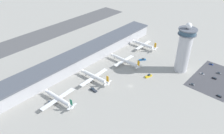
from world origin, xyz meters
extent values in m
plane|color=#9E9B93|center=(0.00, 0.00, 0.00)|extent=(1000.00, 1000.00, 0.00)
cube|color=#B2B2B7|center=(0.00, 70.00, 6.86)|extent=(229.16, 22.00, 13.71)
cube|color=#4C515B|center=(0.00, 70.00, 14.51)|extent=(229.16, 25.00, 1.60)
cube|color=#515154|center=(0.00, 173.00, 0.00)|extent=(343.73, 44.00, 0.01)
cylinder|color=#BCBCC1|center=(60.38, -23.32, 21.57)|extent=(13.89, 13.89, 43.14)
cylinder|color=#565B66|center=(60.38, -23.32, 43.54)|extent=(18.89, 18.89, 0.80)
cylinder|color=#334C60|center=(60.38, -23.32, 46.13)|extent=(17.38, 17.38, 4.38)
cylinder|color=#565B66|center=(60.38, -23.32, 48.82)|extent=(18.89, 18.89, 1.00)
sphere|color=white|center=(60.38, -23.32, 52.42)|extent=(6.21, 6.21, 6.21)
cube|color=#424247|center=(69.24, -58.35, 0.00)|extent=(64.00, 40.00, 0.01)
cylinder|color=white|center=(-62.17, 34.11, 4.37)|extent=(5.44, 28.58, 3.64)
cone|color=white|center=(-63.18, 49.92, 4.37)|extent=(3.84, 3.50, 3.64)
cone|color=white|center=(-61.12, 17.76, 4.37)|extent=(3.55, 4.57, 3.28)
cube|color=white|center=(-62.20, 34.68, 3.73)|extent=(37.39, 6.76, 0.44)
cylinder|color=#A8A8B2|center=(-70.06, 35.18, 2.63)|extent=(2.25, 4.12, 2.00)
cylinder|color=#A8A8B2|center=(-54.47, 36.18, 2.63)|extent=(2.25, 4.12, 2.00)
cube|color=#14704C|center=(-61.07, 16.89, 9.10)|extent=(0.48, 2.81, 5.82)
cube|color=white|center=(-61.04, 16.49, 4.73)|extent=(10.30, 2.65, 0.24)
cylinder|color=black|center=(-62.99, 47.09, 1.28)|extent=(0.28, 0.28, 2.55)
cylinder|color=black|center=(-59.61, 34.05, 1.28)|extent=(0.28, 0.28, 2.55)
cylinder|color=black|center=(-64.69, 33.72, 1.28)|extent=(0.28, 0.28, 2.55)
cylinder|color=white|center=(-16.95, 33.85, 4.64)|extent=(5.46, 28.56, 3.94)
cone|color=white|center=(-17.81, 49.79, 4.64)|extent=(4.12, 3.75, 3.94)
cone|color=white|center=(-16.06, 17.31, 4.64)|extent=(3.79, 4.91, 3.55)
cube|color=white|center=(-16.98, 34.41, 3.95)|extent=(38.53, 6.46, 0.44)
cylinder|color=#A8A8B2|center=(-25.08, 34.98, 2.76)|extent=(2.40, 4.44, 2.17)
cylinder|color=#A8A8B2|center=(-9.00, 35.85, 2.76)|extent=(2.40, 4.44, 2.17)
cube|color=orange|center=(-16.01, 16.37, 9.76)|extent=(0.45, 2.81, 6.30)
cube|color=white|center=(-15.99, 15.97, 5.04)|extent=(11.12, 2.59, 0.24)
cylinder|color=black|center=(-17.65, 46.82, 1.34)|extent=(0.28, 0.28, 2.67)
cylinder|color=black|center=(-14.19, 33.76, 1.34)|extent=(0.28, 0.28, 2.67)
cylinder|color=black|center=(-19.69, 33.47, 1.34)|extent=(0.28, 0.28, 2.67)
cylinder|color=white|center=(29.28, 31.55, 4.48)|extent=(4.29, 34.04, 3.54)
cone|color=white|center=(29.69, 50.12, 4.48)|extent=(3.61, 3.26, 3.54)
cone|color=white|center=(28.86, 12.44, 4.48)|extent=(3.28, 4.32, 3.19)
cube|color=white|center=(29.30, 32.23, 3.86)|extent=(31.22, 5.09, 0.44)
cylinder|color=#A8A8B2|center=(22.78, 33.37, 2.79)|extent=(2.03, 3.94, 1.95)
cylinder|color=#A8A8B2|center=(35.86, 33.08, 2.79)|extent=(2.03, 3.94, 1.95)
cube|color=orange|center=(28.84, 11.59, 9.08)|extent=(0.36, 2.81, 5.66)
cube|color=white|center=(28.84, 11.19, 4.84)|extent=(9.95, 2.22, 0.24)
cylinder|color=black|center=(29.63, 47.33, 1.36)|extent=(0.28, 0.28, 2.71)
cylinder|color=black|center=(31.76, 31.37, 1.36)|extent=(0.28, 0.28, 2.71)
cylinder|color=black|center=(26.80, 31.48, 1.36)|extent=(0.28, 0.28, 2.71)
cylinder|color=white|center=(77.41, 37.86, 4.59)|extent=(4.16, 27.48, 3.77)
cone|color=white|center=(77.20, 53.27, 4.59)|extent=(3.82, 3.45, 3.77)
cone|color=white|center=(77.64, 21.89, 4.59)|extent=(3.46, 4.57, 3.39)
cube|color=white|center=(77.41, 38.41, 3.93)|extent=(31.17, 4.84, 0.44)
cylinder|color=#A8A8B2|center=(70.86, 39.32, 2.79)|extent=(2.13, 4.18, 2.07)
cylinder|color=#A8A8B2|center=(83.93, 39.50, 2.79)|extent=(2.13, 4.18, 2.07)
cube|color=orange|center=(77.65, 20.98, 9.50)|extent=(0.34, 2.80, 6.03)
cube|color=white|center=(77.66, 20.58, 4.97)|extent=(10.59, 2.15, 0.24)
cylinder|color=black|center=(77.24, 50.37, 1.35)|extent=(0.28, 0.28, 2.71)
cylinder|color=black|center=(80.06, 37.65, 1.35)|extent=(0.28, 0.28, 2.71)
cylinder|color=black|center=(74.78, 37.57, 1.35)|extent=(0.28, 0.28, 2.71)
cube|color=black|center=(49.93, 20.36, 0.06)|extent=(6.49, 5.97, 0.12)
cube|color=#195699|center=(49.93, 20.36, 0.69)|extent=(7.51, 6.86, 1.38)
cube|color=#232D38|center=(50.53, 19.85, 1.95)|extent=(3.10, 3.06, 1.13)
cube|color=black|center=(25.65, -4.39, 0.06)|extent=(6.95, 4.18, 0.12)
cube|color=gold|center=(25.65, -4.39, 0.82)|extent=(8.18, 4.62, 1.64)
cube|color=#232D38|center=(26.40, -4.60, 2.31)|extent=(2.87, 2.82, 1.34)
cube|color=black|center=(-69.77, 37.88, 0.06)|extent=(5.90, 6.61, 0.12)
cube|color=silver|center=(-69.77, 37.88, 0.79)|extent=(6.77, 7.67, 1.58)
cube|color=#232D38|center=(-69.27, 38.50, 2.23)|extent=(3.05, 3.12, 1.29)
cube|color=black|center=(-29.68, 22.46, 0.06)|extent=(2.55, 6.97, 0.12)
cube|color=#2D333D|center=(-29.68, 22.46, 0.69)|extent=(2.67, 8.29, 1.37)
cube|color=#232D38|center=(-29.69, 23.29, 1.94)|extent=(2.29, 2.50, 1.12)
cube|color=black|center=(69.15, -58.12, 0.06)|extent=(1.97, 4.07, 0.12)
cube|color=black|center=(69.15, -58.12, 0.44)|extent=(2.07, 4.84, 0.88)
cube|color=#232D38|center=(69.15, -58.24, 1.23)|extent=(1.76, 2.69, 0.72)
cube|color=black|center=(43.56, -45.54, 0.06)|extent=(1.85, 3.82, 0.12)
cube|color=slate|center=(43.56, -45.54, 0.42)|extent=(1.95, 4.53, 0.84)
cube|color=#232D38|center=(43.57, -45.43, 1.18)|extent=(1.65, 2.52, 0.68)
cube|color=black|center=(68.94, -45.24, 0.06)|extent=(1.75, 3.40, 0.12)
cube|color=silver|center=(68.94, -45.24, 0.39)|extent=(1.84, 4.05, 0.77)
cube|color=#232D38|center=(68.94, -45.34, 1.09)|extent=(1.59, 2.24, 0.63)
cube|color=black|center=(94.95, -45.10, 0.06)|extent=(1.89, 3.61, 0.12)
cube|color=navy|center=(94.95, -45.10, 0.42)|extent=(2.00, 4.29, 0.84)
cube|color=#232D38|center=(94.94, -44.99, 1.19)|extent=(1.69, 2.39, 0.69)
cube|color=black|center=(82.09, -58.19, 0.06)|extent=(1.77, 3.99, 0.12)
cube|color=slate|center=(82.09, -58.19, 0.43)|extent=(1.85, 4.75, 0.86)
cube|color=#232D38|center=(82.09, -58.07, 1.21)|extent=(1.60, 2.62, 0.70)
cube|color=black|center=(43.09, -72.17, 0.06)|extent=(1.88, 3.97, 0.12)
cube|color=black|center=(43.09, -72.17, 0.38)|extent=(1.99, 4.71, 0.77)
cube|color=#232D38|center=(43.10, -72.05, 1.08)|extent=(1.67, 2.62, 0.63)
camera|label=1|loc=(-142.13, -102.14, 134.43)|focal=35.00mm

